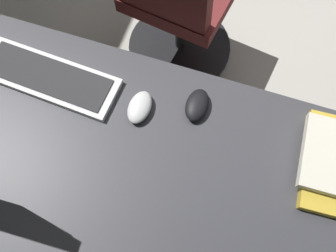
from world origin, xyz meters
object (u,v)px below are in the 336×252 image
(office_chair, at_px, (175,2))
(drawer_pedestal, at_px, (236,230))
(mouse_main, at_px, (197,105))
(keyboard_main, at_px, (49,77))
(mouse_spare, at_px, (140,107))

(office_chair, bearing_deg, drawer_pedestal, 121.26)
(drawer_pedestal, bearing_deg, mouse_main, -43.99)
(keyboard_main, height_order, mouse_main, mouse_main)
(drawer_pedestal, height_order, office_chair, office_chair)
(drawer_pedestal, bearing_deg, office_chair, -58.74)
(drawer_pedestal, height_order, keyboard_main, keyboard_main)
(keyboard_main, distance_m, mouse_main, 0.45)
(mouse_main, height_order, mouse_spare, same)
(keyboard_main, bearing_deg, office_chair, -106.91)
(keyboard_main, distance_m, mouse_spare, 0.29)
(mouse_main, bearing_deg, drawer_pedestal, 136.01)
(mouse_main, distance_m, mouse_spare, 0.16)
(drawer_pedestal, relative_size, office_chair, 0.72)
(mouse_spare, distance_m, office_chair, 0.71)
(keyboard_main, relative_size, mouse_spare, 4.10)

